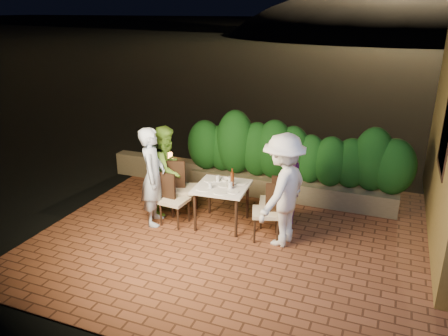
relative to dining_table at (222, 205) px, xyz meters
The scene contains 28 objects.
ground 1.03m from the dining_table, 46.29° to the right, with size 400.00×400.00×0.00m, color black.
terrace_floor 0.82m from the dining_table, 15.83° to the right, with size 7.00×6.00×0.15m, color brown.
planter 1.84m from the dining_table, 62.07° to the left, with size 4.20×0.55×0.40m, color brown.
hedge 1.92m from the dining_table, 62.07° to the left, with size 4.00×0.70×1.10m, color #103C11, non-canonical shape.
parapet 2.69m from the dining_table, 143.03° to the left, with size 2.20×0.30×0.50m, color brown.
hill 59.53m from the dining_table, 87.44° to the left, with size 52.00×40.00×22.00m, color black.
dining_table is the anchor object (origin of this frame).
plate_nw 0.52m from the dining_table, 133.62° to the right, with size 0.23×0.23×0.01m, color white.
plate_sw 0.51m from the dining_table, 151.08° to the left, with size 0.23×0.23×0.01m, color white.
plate_ne 0.51m from the dining_table, 32.70° to the right, with size 0.20×0.20×0.01m, color white.
plate_se 0.53m from the dining_table, 43.23° to the left, with size 0.23×0.23×0.01m, color white.
plate_centre 0.38m from the dining_table, 58.34° to the left, with size 0.22×0.22×0.01m, color white.
plate_front 0.49m from the dining_table, 74.10° to the right, with size 0.23×0.23×0.01m, color white.
glass_nw 0.48m from the dining_table, 129.64° to the right, with size 0.06×0.06×0.10m, color silver.
glass_sw 0.49m from the dining_table, 132.03° to the left, with size 0.07×0.07×0.11m, color silver.
glass_ne 0.48m from the dining_table, 21.55° to the right, with size 0.07×0.07×0.12m, color silver.
glass_se 0.47m from the dining_table, 68.09° to the left, with size 0.06×0.06×0.11m, color silver.
beer_bottle 0.57m from the dining_table, 24.00° to the left, with size 0.06×0.06×0.32m, color #51230D, non-canonical shape.
bowl 0.48m from the dining_table, 99.59° to the left, with size 0.16×0.16×0.04m, color white.
chair_left_front 0.86m from the dining_table, 160.20° to the right, with size 0.44×0.44×0.95m, color black, non-canonical shape.
chair_left_back 0.85m from the dining_table, 168.73° to the left, with size 0.49×0.49×1.05m, color black, non-canonical shape.
chair_right_front 0.90m from the dining_table, 12.23° to the right, with size 0.46×0.46×1.00m, color black, non-canonical shape.
chair_right_back 0.89m from the dining_table, 20.06° to the left, with size 0.44×0.44×0.95m, color black, non-canonical shape.
diner_blue 1.32m from the dining_table, 162.14° to the right, with size 0.65×0.43×1.78m, color silver.
diner_green 1.29m from the dining_table, behind, with size 0.81×0.63×1.67m, color #79BB3A.
diner_white 1.30m from the dining_table, 11.74° to the right, with size 1.21×0.70×1.88m, color silver.
diner_purple 1.25m from the dining_table, 19.20° to the left, with size 0.90×0.38×1.54m, color #70297C.
parapet_lamp 2.50m from the dining_table, 139.67° to the left, with size 0.10×0.10×0.14m, color orange.
Camera 1 is at (1.98, -5.88, 3.68)m, focal length 35.00 mm.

